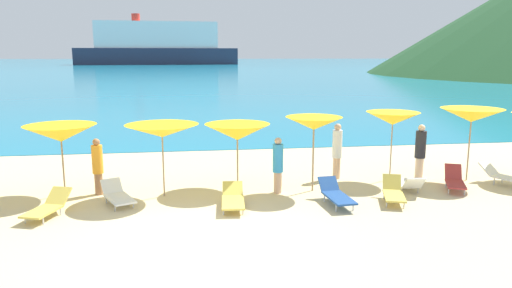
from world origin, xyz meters
TOP-DOWN VIEW (x-y plane):
  - ground_plane at (0.00, 10.00)m, footprint 50.00×100.00m
  - ocean_water at (0.00, 230.05)m, footprint 650.00×440.00m
  - umbrella_3 at (-3.93, 3.97)m, footprint 2.07×2.07m
  - umbrella_4 at (-1.00, 3.47)m, footprint 2.16×2.16m
  - umbrella_5 at (1.25, 4.07)m, footprint 2.06×2.06m
  - umbrella_6 at (3.49, 3.42)m, footprint 1.78×1.78m
  - umbrella_7 at (6.40, 4.37)m, footprint 1.76×1.76m
  - umbrella_8 at (8.89, 3.90)m, footprint 2.15×2.15m
  - lounge_chair_0 at (-3.89, 2.06)m, footprint 1.02×1.62m
  - lounge_chair_2 at (-2.25, 2.89)m, footprint 1.15×1.60m
  - lounge_chair_3 at (9.72, 3.14)m, footprint 1.12×1.74m
  - lounge_chair_4 at (7.89, 2.93)m, footprint 1.07×1.58m
  - lounge_chair_8 at (3.80, 2.03)m, footprint 0.68×1.71m
  - lounge_chair_10 at (6.35, 2.92)m, footprint 0.73×1.51m
  - lounge_chair_12 at (5.49, 2.02)m, footprint 0.96×1.56m
  - lounge_chair_13 at (0.92, 2.15)m, footprint 0.71×1.70m
  - beachgoer_0 at (-2.94, 3.94)m, footprint 0.32×0.32m
  - beachgoer_1 at (4.67, 4.76)m, footprint 0.32×0.32m
  - beachgoer_2 at (7.45, 4.39)m, footprint 0.35×0.35m
  - beachgoer_3 at (2.39, 3.34)m, footprint 0.31×0.31m
  - cruise_ship at (-12.57, 191.92)m, footprint 65.55×12.37m

SIDE VIEW (x-z plane):
  - ground_plane at x=0.00m, z-range -0.30..0.00m
  - ocean_water at x=0.00m, z-range 0.00..0.02m
  - lounge_chair_13 at x=0.92m, z-range -0.02..0.51m
  - lounge_chair_2 at x=-2.25m, z-range -0.04..0.55m
  - lounge_chair_10 at x=6.35m, z-range -0.04..0.57m
  - lounge_chair_0 at x=-3.89m, z-range -0.02..0.58m
  - lounge_chair_12 at x=5.49m, z-range -0.04..0.61m
  - lounge_chair_8 at x=3.80m, z-range -0.02..0.59m
  - lounge_chair_4 at x=7.89m, z-range -0.03..0.63m
  - lounge_chair_3 at x=9.72m, z-range -0.01..0.64m
  - beachgoer_0 at x=-2.94m, z-range 0.05..1.75m
  - beachgoer_3 at x=2.39m, z-range 0.05..1.75m
  - beachgoer_2 at x=7.45m, z-range 0.05..1.89m
  - beachgoer_1 at x=4.67m, z-range 0.07..1.94m
  - umbrella_5 at x=1.25m, z-range 0.76..2.79m
  - umbrella_3 at x=-3.93m, z-range 0.81..2.93m
  - umbrella_4 at x=-1.00m, z-range 0.88..3.03m
  - umbrella_7 at x=6.40m, z-range 0.92..3.20m
  - umbrella_6 at x=3.49m, z-range 0.94..3.24m
  - umbrella_8 at x=8.89m, z-range 0.98..3.38m
  - cruise_ship at x=-12.57m, z-range -2.46..17.77m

